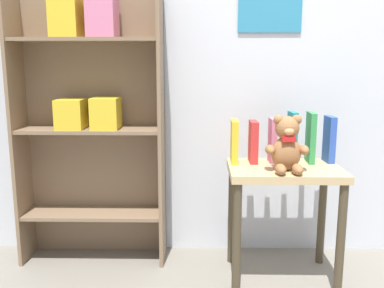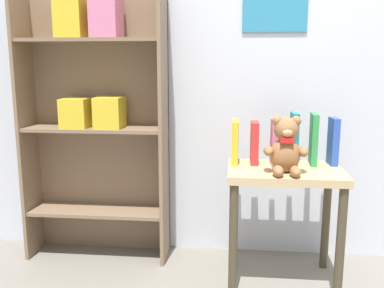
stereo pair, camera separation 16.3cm
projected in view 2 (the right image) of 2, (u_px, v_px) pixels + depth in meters
name	position (u px, v px, depth m)	size (l,w,h in m)	color
wall_back	(257.00, 21.00, 2.20)	(4.80, 0.07, 2.50)	silver
bookshelf_side	(96.00, 108.00, 2.24)	(0.75, 0.23, 1.40)	#7F664C
display_table	(284.00, 191.00, 2.00)	(0.53, 0.36, 0.56)	tan
teddy_bear	(286.00, 147.00, 1.89)	(0.19, 0.18, 0.25)	#99663D
book_standing_yellow	(235.00, 142.00, 2.07)	(0.03, 0.14, 0.21)	gold
book_standing_red	(254.00, 143.00, 2.07)	(0.04, 0.12, 0.20)	red
book_standing_pink	(274.00, 142.00, 2.06)	(0.03, 0.10, 0.22)	#D17093
book_standing_teal	(294.00, 139.00, 2.04)	(0.03, 0.11, 0.25)	teal
book_standing_green	(314.00, 139.00, 2.04)	(0.03, 0.13, 0.25)	#33934C
book_standing_blue	(333.00, 141.00, 2.04)	(0.03, 0.11, 0.23)	#2D51B7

